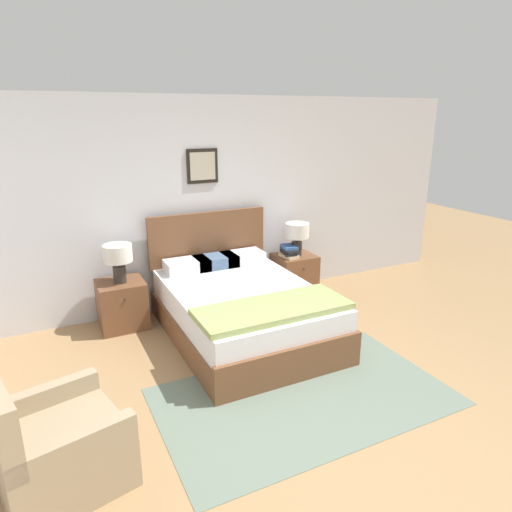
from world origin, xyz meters
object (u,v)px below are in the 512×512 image
object	(u,v)px
table_lamp_by_door	(297,233)
bed	(242,308)
nightstand_near_window	(122,304)
nightstand_by_door	(294,274)
armchair	(54,448)
table_lamp_near_window	(118,257)

from	to	relation	value
table_lamp_by_door	bed	bearing A→B (deg)	-145.97
bed	nightstand_near_window	bearing A→B (deg)	145.01
nightstand_by_door	table_lamp_by_door	bearing A→B (deg)	-38.35
nightstand_near_window	nightstand_by_door	size ratio (longest dim) A/B	1.00
bed	nightstand_near_window	distance (m)	1.41
armchair	nightstand_by_door	size ratio (longest dim) A/B	1.67
bed	nightstand_near_window	size ratio (longest dim) A/B	3.90
armchair	nightstand_near_window	distance (m)	2.39
bed	nightstand_by_door	xyz separation A→B (m)	(1.15, 0.81, -0.04)
nightstand_near_window	table_lamp_near_window	size ratio (longest dim) A/B	1.25
table_lamp_near_window	table_lamp_by_door	bearing A→B (deg)	0.00
armchair	table_lamp_by_door	size ratio (longest dim) A/B	2.08
bed	armchair	size ratio (longest dim) A/B	2.34
armchair	table_lamp_by_door	xyz separation A→B (m)	(3.19, 2.22, 0.57)
armchair	nightstand_near_window	xyz separation A→B (m)	(0.86, 2.23, -0.01)
bed	table_lamp_by_door	size ratio (longest dim) A/B	4.87
table_lamp_near_window	table_lamp_by_door	world-z (taller)	same
table_lamp_by_door	nightstand_by_door	bearing A→B (deg)	141.65
bed	nightstand_by_door	distance (m)	1.41
bed	armchair	distance (m)	2.47
nightstand_near_window	table_lamp_by_door	xyz separation A→B (m)	(2.33, -0.02, 0.58)
bed	table_lamp_near_window	size ratio (longest dim) A/B	4.87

